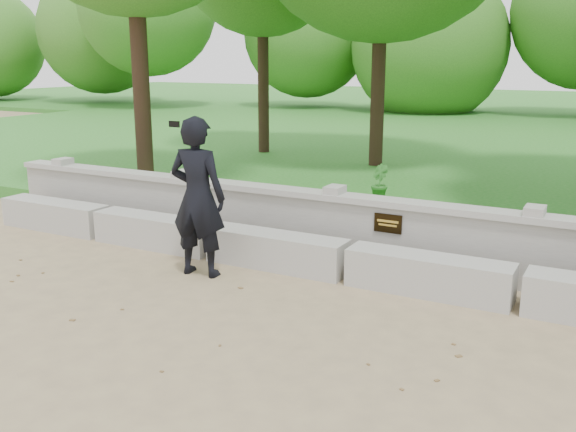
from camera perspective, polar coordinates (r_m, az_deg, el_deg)
ground at (r=6.35m, az=-1.57°, el=-10.74°), size 80.00×80.00×0.00m
lawn at (r=19.38m, az=19.55°, el=5.67°), size 40.00×22.00×0.25m
concrete_bench at (r=7.86m, az=5.33°, el=-4.10°), size 11.90×0.45×0.45m
parapet_wall at (r=8.42m, az=7.23°, el=-1.23°), size 12.50×0.35×0.90m
man_main at (r=7.90m, az=-8.03°, el=1.67°), size 0.77×0.69×1.98m
shrub_a at (r=10.81m, az=-7.12°, el=2.60°), size 0.36×0.37×0.59m
shrub_b at (r=11.02m, az=8.08°, el=2.91°), size 0.43×0.45×0.64m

